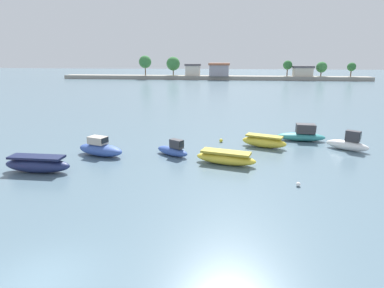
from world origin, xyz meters
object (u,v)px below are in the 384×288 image
at_px(moored_boat_4, 226,158).
at_px(moored_boat_2, 100,149).
at_px(moored_boat_5, 264,142).
at_px(moored_boat_6, 302,135).
at_px(mooring_buoy_3, 298,184).
at_px(moored_boat_3, 173,150).
at_px(mooring_buoy_0, 221,140).
at_px(moored_boat_7, 348,144).
at_px(moored_boat_1, 37,164).

bearing_deg(moored_boat_4, moored_boat_2, -170.89).
distance_m(moored_boat_5, moored_boat_6, 4.89).
bearing_deg(mooring_buoy_3, moored_boat_2, 161.83).
distance_m(moored_boat_2, moored_boat_5, 14.58).
distance_m(moored_boat_3, moored_boat_6, 13.45).
bearing_deg(mooring_buoy_0, mooring_buoy_3, -63.40).
height_order(moored_boat_3, moored_boat_7, moored_boat_7).
bearing_deg(moored_boat_1, moored_boat_3, 29.99).
bearing_deg(mooring_buoy_0, moored_boat_3, -128.37).
bearing_deg(moored_boat_1, moored_boat_7, 19.86).
height_order(moored_boat_1, moored_boat_3, moored_boat_3).
bearing_deg(moored_boat_5, moored_boat_3, -135.52).
relative_size(moored_boat_5, mooring_buoy_3, 14.64).
distance_m(moored_boat_7, mooring_buoy_0, 11.42).
xyz_separation_m(moored_boat_4, moored_boat_5, (3.40, 5.29, 0.04)).
relative_size(moored_boat_2, moored_boat_6, 0.98).
xyz_separation_m(moored_boat_5, mooring_buoy_0, (-3.97, 1.35, -0.37)).
xyz_separation_m(moored_boat_1, moored_boat_2, (2.92, 4.45, 0.01)).
bearing_deg(mooring_buoy_3, moored_boat_5, 98.27).
bearing_deg(moored_boat_2, mooring_buoy_0, 47.29).
distance_m(moored_boat_4, moored_boat_7, 11.95).
relative_size(moored_boat_5, mooring_buoy_0, 12.32).
relative_size(moored_boat_1, moored_boat_7, 1.36).
relative_size(moored_boat_2, moored_boat_3, 1.40).
bearing_deg(moored_boat_1, moored_boat_4, 14.49).
distance_m(moored_boat_5, moored_boat_7, 7.36).
height_order(moored_boat_1, mooring_buoy_0, moored_boat_1).
relative_size(moored_boat_2, moored_boat_7, 1.27).
xyz_separation_m(moored_boat_6, mooring_buoy_3, (-2.63, -12.11, -0.46)).
relative_size(moored_boat_4, moored_boat_7, 1.37).
distance_m(moored_boat_3, mooring_buoy_0, 6.26).
height_order(moored_boat_5, moored_boat_7, moored_boat_7).
bearing_deg(moored_boat_6, moored_boat_1, -147.40).
xyz_separation_m(moored_boat_1, moored_boat_4, (13.47, 3.41, -0.09)).
bearing_deg(moored_boat_7, moored_boat_3, -133.83).
distance_m(moored_boat_4, moored_boat_5, 6.29).
relative_size(moored_boat_3, moored_boat_7, 0.91).
distance_m(moored_boat_3, moored_boat_4, 4.77).
relative_size(moored_boat_2, moored_boat_4, 0.93).
xyz_separation_m(moored_boat_1, moored_boat_3, (9.02, 5.14, -0.09)).
xyz_separation_m(moored_boat_5, moored_boat_7, (7.36, -0.09, 0.05)).
xyz_separation_m(moored_boat_7, mooring_buoy_3, (-6.01, -9.17, -0.45)).
xyz_separation_m(moored_boat_2, moored_boat_4, (10.55, -1.05, -0.10)).
xyz_separation_m(moored_boat_2, moored_boat_3, (6.10, 0.69, -0.10)).
relative_size(moored_boat_4, moored_boat_6, 1.06).
height_order(moored_boat_4, moored_boat_7, moored_boat_7).
bearing_deg(mooring_buoy_0, moored_boat_6, 10.67).
bearing_deg(moored_boat_1, moored_boat_2, 57.04).
bearing_deg(moored_boat_2, moored_boat_1, -105.23).
height_order(moored_boat_6, mooring_buoy_0, moored_boat_6).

